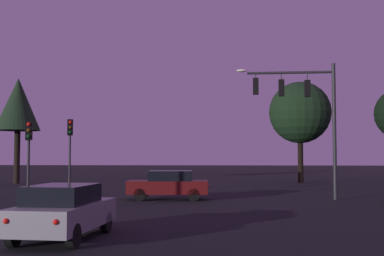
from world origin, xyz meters
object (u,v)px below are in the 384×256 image
Objects in this scene: traffic_signal_mast_arm at (304,104)px; traffic_light_corner_right at (70,142)px; traffic_light_corner_left at (29,145)px; tree_center_horizon at (300,113)px; car_nearside_lane at (63,211)px; tree_right_cluster at (18,105)px; car_crossing_left at (169,185)px.

traffic_signal_mast_arm is 1.66× the size of traffic_light_corner_right.
tree_center_horizon is at bearing 52.67° from traffic_light_corner_left.
car_nearside_lane is 0.48× the size of tree_right_cluster.
traffic_light_corner_left is 25.87m from tree_center_horizon.
tree_right_cluster reaches higher than car_crossing_left.
traffic_signal_mast_arm is 0.84× the size of tree_center_horizon.
traffic_light_corner_left is 7.41m from car_crossing_left.
traffic_light_corner_left is 4.82m from traffic_light_corner_right.
traffic_signal_mast_arm is at bearing -2.48° from traffic_light_corner_right.
traffic_light_corner_left is 0.45× the size of tree_right_cluster.
tree_right_cluster is at bearing 148.06° from traffic_signal_mast_arm.
tree_center_horizon reaches higher than traffic_light_corner_left.
car_nearside_lane is (4.13, -13.54, -2.29)m from traffic_light_corner_right.
tree_center_horizon reaches higher than car_crossing_left.
traffic_signal_mast_arm reaches higher than traffic_light_corner_right.
traffic_signal_mast_arm is at bearing 4.50° from car_crossing_left.
traffic_light_corner_right is at bearing -56.38° from tree_right_cluster.
traffic_light_corner_right is at bearing 106.96° from car_nearside_lane.
car_nearside_lane is at bearing -110.69° from tree_center_horizon.
traffic_light_corner_right is 15.73m from tree_right_cluster.
traffic_light_corner_left is 0.90× the size of traffic_light_corner_right.
tree_right_cluster reaches higher than traffic_signal_mast_arm.
tree_center_horizon is (11.01, 29.16, 5.18)m from car_nearside_lane.
traffic_light_corner_right is (0.43, 4.80, 0.28)m from traffic_light_corner_left.
tree_center_horizon is 0.98× the size of tree_right_cluster.
traffic_light_corner_right is at bearing -134.12° from tree_center_horizon.
tree_center_horizon is at bearing 45.88° from traffic_light_corner_right.
traffic_signal_mast_arm is 0.82× the size of tree_right_cluster.
car_nearside_lane is at bearing -62.47° from traffic_light_corner_left.
car_crossing_left is at bearing 82.86° from car_nearside_lane.
traffic_light_corner_right is 1.03× the size of car_nearside_lane.
tree_right_cluster is at bearing 115.63° from car_nearside_lane.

